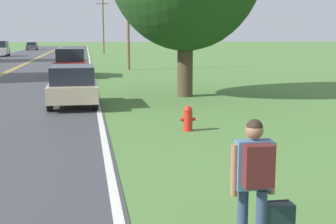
% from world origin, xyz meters
% --- Properties ---
extents(hitchhiker_person, '(0.56, 0.40, 1.64)m').
position_xyz_m(hitchhiker_person, '(7.57, 2.69, 1.00)').
color(hitchhiker_person, navy).
rests_on(hitchhiker_person, ground).
extents(fire_hydrant, '(0.42, 0.26, 0.70)m').
position_xyz_m(fire_hydrant, '(8.37, 10.02, 0.36)').
color(fire_hydrant, red).
rests_on(fire_hydrant, ground).
extents(utility_pole_midground, '(1.80, 0.24, 8.15)m').
position_xyz_m(utility_pole_midground, '(8.89, 33.87, 4.23)').
color(utility_pole_midground, brown).
rests_on(utility_pole_midground, ground).
extents(utility_pole_far, '(1.80, 0.24, 7.62)m').
position_xyz_m(utility_pole_far, '(8.16, 64.83, 3.96)').
color(utility_pole_far, brown).
rests_on(utility_pole_far, ground).
extents(car_champagne_hatchback_mid_near, '(1.80, 3.70, 1.51)m').
position_xyz_m(car_champagne_hatchback_mid_near, '(5.13, 15.28, 0.80)').
color(car_champagne_hatchback_mid_near, black).
rests_on(car_champagne_hatchback_mid_near, ground).
extents(car_red_van_mid_far, '(2.11, 4.70, 1.81)m').
position_xyz_m(car_red_van_mid_far, '(4.74, 28.38, 0.94)').
color(car_red_van_mid_far, black).
rests_on(car_red_van_mid_far, ground).
extents(car_silver_suv_distant, '(1.91, 4.15, 1.95)m').
position_xyz_m(car_silver_suv_distant, '(-4.99, 60.33, 1.01)').
color(car_silver_suv_distant, black).
rests_on(car_silver_suv_distant, ground).
extents(car_dark_grey_sedan_horizon, '(2.03, 4.81, 1.43)m').
position_xyz_m(car_dark_grey_sedan_horizon, '(-4.16, 88.23, 0.75)').
color(car_dark_grey_sedan_horizon, black).
rests_on(car_dark_grey_sedan_horizon, ground).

